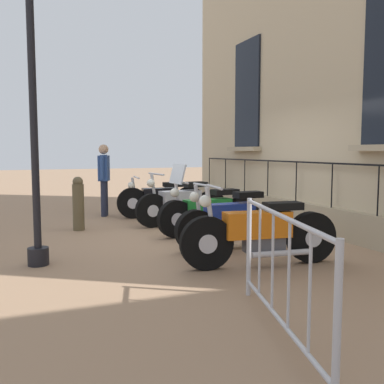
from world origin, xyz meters
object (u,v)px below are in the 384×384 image
Objects in this scene: bollard at (78,203)px; crowd_barrier at (280,271)px; motorcycle_silver at (182,204)px; motorcycle_green at (209,212)px; pedestrian_standing at (104,176)px; lamppost at (31,32)px; motorcycle_black at (161,199)px; motorcycle_blue at (232,222)px; motorcycle_orange at (260,234)px.

crowd_barrier is at bearing 99.52° from bollard.
motorcycle_silver is 1.16m from motorcycle_green.
pedestrian_standing is at bearing -88.95° from crowd_barrier.
lamppost reaches higher than motorcycle_silver.
lamppost is 2.65× the size of pedestrian_standing.
pedestrian_standing reaches higher than motorcycle_black.
crowd_barrier is (1.15, 5.41, 0.12)m from motorcycle_silver.
motorcycle_blue is at bearing 179.18° from lamppost.
motorcycle_silver is at bearing -92.64° from motorcycle_orange.
pedestrian_standing is (1.39, -2.99, 0.54)m from motorcycle_green.
motorcycle_green is (-0.11, 1.15, -0.02)m from motorcycle_silver.
motorcycle_black is 3.49m from motorcycle_blue.
motorcycle_blue is (0.12, 1.15, -0.01)m from motorcycle_green.
motorcycle_green is 1.00× the size of crowd_barrier.
lamppost reaches higher than bollard.
pedestrian_standing is at bearing -72.99° from motorcycle_blue.
motorcycle_green reaches higher than motorcycle_blue.
motorcycle_black is 0.99× the size of crowd_barrier.
lamppost is at bearing -22.64° from motorcycle_orange.
motorcycle_silver is at bearing 175.18° from bollard.
motorcycle_black is 4.60m from motorcycle_orange.
motorcycle_silver is at bearing 124.90° from pedestrian_standing.
lamppost reaches higher than motorcycle_orange.
pedestrian_standing reaches higher than bollard.
bollard reaches higher than motorcycle_black.
pedestrian_standing is at bearing -115.87° from bollard.
motorcycle_black is at bearing -129.55° from lamppost.
bollard is at bearing 64.13° from pedestrian_standing.
crowd_barrier is 1.23× the size of pedestrian_standing.
motorcycle_orange is (0.08, 4.60, 0.02)m from motorcycle_black.
motorcycle_orange is 1.06× the size of crowd_barrier.
motorcycle_black is at bearing -86.16° from motorcycle_silver.
motorcycle_silver reaches higher than motorcycle_blue.
motorcycle_silver is 0.99× the size of crowd_barrier.
crowd_barrier is (1.13, 3.11, 0.15)m from motorcycle_blue.
motorcycle_orange is at bearing 89.02° from motorcycle_black.
motorcycle_blue is 3.94m from lamppost.
bollard is at bearing -50.15° from motorcycle_blue.
crowd_barrier is at bearing 80.79° from motorcycle_black.
bollard is (-0.84, -2.44, -2.55)m from lamppost.
pedestrian_standing is (1.27, -4.14, 0.54)m from motorcycle_blue.
motorcycle_green is at bearing -96.68° from motorcycle_orange.
motorcycle_silver is 0.93× the size of motorcycle_orange.
lamppost is at bearing 20.13° from motorcycle_green.
motorcycle_orange reaches higher than crowd_barrier.
motorcycle_silver is 0.46× the size of lamppost.
pedestrian_standing is (1.28, -1.84, 0.51)m from motorcycle_silver.
motorcycle_green is 0.47× the size of lamppost.
lamppost reaches higher than motorcycle_black.
motorcycle_black is 0.99× the size of motorcycle_green.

